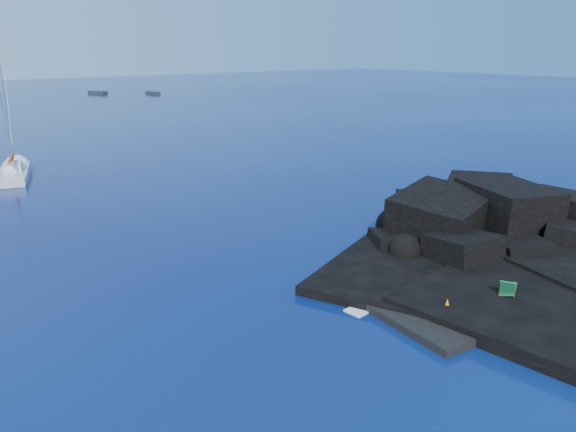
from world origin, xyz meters
The scene contains 11 objects.
ground centered at (0.00, 0.00, 0.00)m, with size 400.00×400.00×0.00m, color #04043D.
headland centered at (13.00, 3.00, 0.00)m, with size 24.00×24.00×3.60m, color black, non-canonical shape.
beach centered at (4.50, 0.50, 0.00)m, with size 8.50×6.00×0.70m, color black.
surf_foam centered at (5.00, 5.00, 0.00)m, with size 10.00×8.00×0.06m, color white, non-canonical shape.
sailboat centered at (-4.89, 39.65, 0.00)m, with size 2.27×10.82×11.34m, color silver, non-canonical shape.
deck_chair centered at (5.94, -0.83, 0.93)m, with size 1.70×0.74×1.17m, color #156234, non-canonical shape.
towel centered at (3.20, -0.32, 0.38)m, with size 1.95×0.92×0.05m, color silver.
sunbather centered at (3.20, -0.32, 0.51)m, with size 1.64×0.40×0.22m, color tan, non-canonical shape.
marker_cone centered at (2.65, -0.04, 0.62)m, with size 0.36×0.36×0.55m, color orange.
distant_boat_a centered at (33.46, 123.62, 0.00)m, with size 1.57×5.03×0.67m, color #25262A.
distant_boat_b centered at (43.74, 115.08, 0.00)m, with size 1.46×4.70×0.63m, color #2A292F.
Camera 1 is at (-15.81, -12.67, 10.99)m, focal length 35.00 mm.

